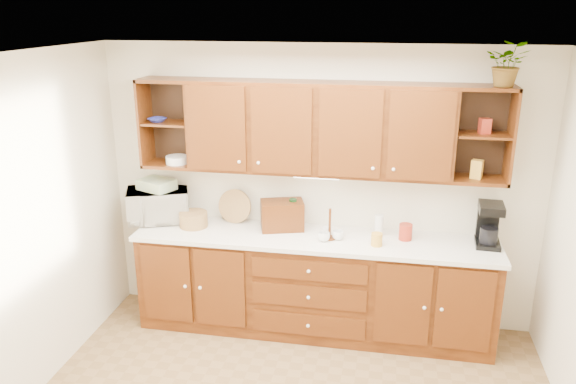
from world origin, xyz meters
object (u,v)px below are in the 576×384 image
at_px(bread_box, 282,215).
at_px(potted_plant, 508,64).
at_px(microwave, 158,205).
at_px(coffee_maker, 489,225).

bearing_deg(bread_box, potted_plant, -17.71).
bearing_deg(microwave, bread_box, -22.07).
distance_m(bread_box, potted_plant, 2.28).
height_order(bread_box, potted_plant, potted_plant).
distance_m(bread_box, coffee_maker, 1.81).
bearing_deg(potted_plant, bread_box, 179.09).
height_order(microwave, potted_plant, potted_plant).
bearing_deg(bread_box, microwave, 163.22).
bearing_deg(coffee_maker, microwave, -177.29).
xyz_separation_m(bread_box, potted_plant, (1.80, -0.03, 1.39)).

